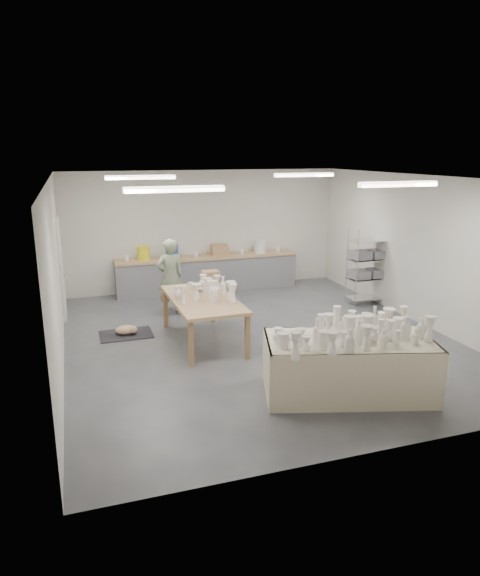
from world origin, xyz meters
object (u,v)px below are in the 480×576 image
object	(u,v)px
potter	(170,277)
red_stool	(169,297)
drying_table	(349,364)
work_table	(206,295)

from	to	relation	value
potter	red_stool	size ratio (longest dim) A/B	3.59
drying_table	work_table	size ratio (longest dim) A/B	1.15
drying_table	work_table	world-z (taller)	drying_table
work_table	potter	distance (m)	1.81
drying_table	red_stool	bearing A→B (deg)	125.71
drying_table	red_stool	world-z (taller)	drying_table
potter	red_stool	xyz separation A→B (m)	(0.00, 0.27, -0.53)
drying_table	potter	bearing A→B (deg)	126.76
work_table	red_stool	xyz separation A→B (m)	(-0.33, 2.05, -0.57)
red_stool	work_table	bearing A→B (deg)	-80.81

